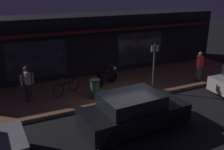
{
  "coord_description": "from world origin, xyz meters",
  "views": [
    {
      "loc": [
        -5.16,
        -8.43,
        5.09
      ],
      "look_at": [
        -0.0,
        2.4,
        0.95
      ],
      "focal_mm": 40.31,
      "sensor_mm": 36.0,
      "label": 1
    }
  ],
  "objects": [
    {
      "name": "person_bystander",
      "position": [
        4.96,
        1.53,
        1.03
      ],
      "size": [
        0.52,
        0.47,
        1.67
      ],
      "color": "#28232D",
      "rests_on": "sidewalk_slab"
    },
    {
      "name": "bicycle_parked",
      "position": [
        -2.26,
        2.85,
        0.51
      ],
      "size": [
        1.51,
        0.76,
        0.91
      ],
      "color": "black",
      "rests_on": "sidewalk_slab"
    },
    {
      "name": "parked_car_far",
      "position": [
        -0.77,
        -1.1,
        0.7
      ],
      "size": [
        4.18,
        1.96,
        1.42
      ],
      "color": "black",
      "rests_on": "ground_plane"
    },
    {
      "name": "trash_bin",
      "position": [
        -1.16,
        1.82,
        0.62
      ],
      "size": [
        0.48,
        0.48,
        0.93
      ],
      "color": "#2D4C33",
      "rests_on": "sidewalk_slab"
    },
    {
      "name": "sidewalk_slab",
      "position": [
        0.0,
        3.0,
        0.07
      ],
      "size": [
        18.0,
        4.0,
        0.15
      ],
      "primitive_type": "cube",
      "color": "brown",
      "rests_on": "ground_plane"
    },
    {
      "name": "ground_plane",
      "position": [
        0.0,
        0.0,
        0.0
      ],
      "size": [
        60.0,
        60.0,
        0.0
      ],
      "primitive_type": "plane",
      "color": "black"
    },
    {
      "name": "storefront_building",
      "position": [
        0.0,
        6.39,
        1.8
      ],
      "size": [
        18.0,
        3.3,
        3.6
      ],
      "color": "black",
      "rests_on": "ground_plane"
    },
    {
      "name": "motorcycle",
      "position": [
        0.03,
        3.15,
        0.65
      ],
      "size": [
        1.61,
        0.86,
        0.97
      ],
      "color": "black",
      "rests_on": "sidewalk_slab"
    },
    {
      "name": "sign_post",
      "position": [
        1.93,
        1.57,
        1.51
      ],
      "size": [
        0.44,
        0.09,
        2.4
      ],
      "color": "#47474C",
      "rests_on": "sidewalk_slab"
    },
    {
      "name": "person_photographer",
      "position": [
        -4.05,
        2.81,
        1.03
      ],
      "size": [
        0.62,
        0.42,
        1.67
      ],
      "color": "#28232D",
      "rests_on": "sidewalk_slab"
    }
  ]
}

